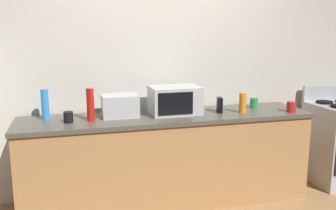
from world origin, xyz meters
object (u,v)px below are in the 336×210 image
Objects in this scene: toaster_oven at (120,106)px; mug_black at (68,117)px; bottle_dish_soap at (243,103)px; bottle_spray_cleaner at (45,104)px; mug_green at (254,103)px; microwave at (175,100)px; bottle_hot_sauce at (90,105)px; cordless_phone at (220,105)px; mug_red at (291,107)px.

toaster_oven is 3.43× the size of mug_black.
bottle_spray_cleaner reaches higher than bottle_dish_soap.
toaster_oven is at bearing -178.83° from mug_green.
mug_green reaches higher than mug_black.
microwave is at bearing -177.34° from mug_green.
bottle_spray_cleaner is at bearing 158.80° from bottle_hot_sauce.
toaster_oven is at bearing 19.47° from bottle_hot_sauce.
mug_black is at bearing -162.99° from cordless_phone.
mug_black is at bearing -174.32° from microwave.
cordless_phone is 1.67m from bottle_spray_cleaner.
mug_red reaches higher than mug_black.
mug_green is 0.39m from mug_red.
microwave is 1.22m from bottle_spray_cleaner.
bottle_hot_sauce reaches higher than cordless_phone.
toaster_oven is 1.20× the size of bottle_spray_cleaner.
mug_red is at bearing -3.75° from mug_black.
bottle_dish_soap is 1.48m from bottle_hot_sauce.
bottle_dish_soap reaches higher than cordless_phone.
toaster_oven is 1.69× the size of bottle_dish_soap.
mug_green is (2.10, -0.03, -0.09)m from bottle_spray_cleaner.
bottle_dish_soap is at bearing -7.12° from toaster_oven.
toaster_oven is at bearing -168.80° from cordless_phone.
toaster_oven reaches higher than bottle_dish_soap.
cordless_phone is at bearing -166.66° from mug_green.
bottle_spray_cleaner is (-1.66, 0.13, 0.07)m from cordless_phone.
bottle_hot_sauce is 1.71m from mug_green.
cordless_phone is 1.41× the size of mug_red.
mug_red is (2.36, -0.31, -0.09)m from bottle_spray_cleaner.
microwave reaches higher than cordless_phone.
mug_red is at bearing -12.16° from bottle_dish_soap.
bottle_spray_cleaner is (-0.67, 0.06, 0.04)m from toaster_oven.
toaster_oven is 0.68m from bottle_spray_cleaner.
microwave reaches higher than bottle_dish_soap.
cordless_phone is 0.53× the size of bottle_spray_cleaner.
mug_black is (0.20, -0.17, -0.09)m from bottle_spray_cleaner.
mug_red is at bearing -8.58° from toaster_oven.
cordless_phone is 1.46m from mug_black.
microwave is at bearing -1.30° from toaster_oven.
bottle_dish_soap is 1.89m from bottle_spray_cleaner.
toaster_oven is 0.30m from bottle_hot_sauce.
bottle_spray_cleaner is (-1.21, 0.07, 0.01)m from microwave.
bottle_dish_soap is at bearing -2.01° from bottle_hot_sauce.
bottle_dish_soap is at bearing -141.13° from mug_green.
bottle_hot_sauce is 1.97m from mug_red.
mug_black is at bearing -175.73° from mug_green.
bottle_spray_cleaner reaches higher than toaster_oven.
bottle_spray_cleaner is at bearing 175.28° from toaster_oven.
mug_green is at bearing 38.87° from bottle_dish_soap.
mug_black is (-1.46, -0.04, -0.03)m from cordless_phone.
bottle_hot_sauce is 0.43m from bottle_spray_cleaner.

